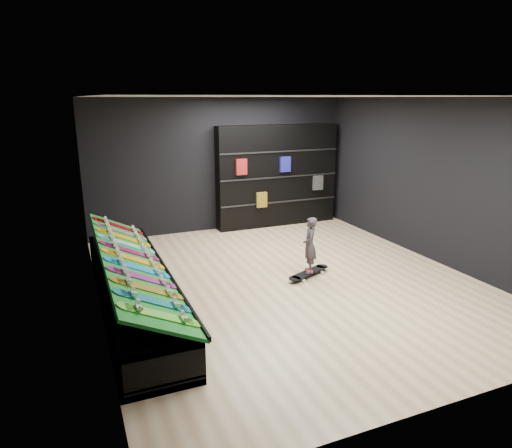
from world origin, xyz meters
name	(u,v)px	position (x,y,z in m)	size (l,w,h in m)	color
floor	(288,281)	(0.00, 0.00, 0.00)	(6.00, 7.00, 0.01)	#D1B58D
ceiling	(292,96)	(0.00, 0.00, 3.00)	(6.00, 7.00, 0.01)	white
wall_back	(220,165)	(0.00, 3.50, 1.50)	(6.00, 0.02, 3.00)	black
wall_front	(462,265)	(0.00, -3.50, 1.50)	(6.00, 0.02, 3.00)	black
wall_left	(92,211)	(-3.00, 0.00, 1.50)	(0.02, 7.00, 3.00)	black
wall_right	(435,181)	(3.00, 0.00, 1.50)	(0.02, 7.00, 3.00)	black
display_rack	(132,291)	(-2.55, 0.00, 0.25)	(0.90, 4.50, 0.50)	black
turf_ramp	(134,261)	(-2.50, 0.00, 0.71)	(1.00, 4.50, 0.04)	#0F611B
back_shelving	(277,176)	(1.35, 3.32, 1.19)	(2.98, 0.35, 2.38)	black
floor_skateboard	(309,274)	(0.42, 0.04, 0.05)	(0.98, 0.22, 0.09)	black
child	(309,256)	(0.42, 0.04, 0.38)	(0.22, 0.15, 0.58)	black
display_board_0	(161,315)	(-2.49, -1.90, 0.74)	(0.98, 0.22, 0.09)	green
display_board_1	(154,301)	(-2.49, -1.52, 0.74)	(0.98, 0.22, 0.09)	#0C8C99
display_board_2	(148,289)	(-2.49, -1.14, 0.74)	(0.98, 0.22, 0.09)	yellow
display_board_3	(143,278)	(-2.49, -0.76, 0.74)	(0.98, 0.22, 0.09)	#2626BF
display_board_4	(138,268)	(-2.49, -0.38, 0.74)	(0.98, 0.22, 0.09)	blue
display_board_5	(134,259)	(-2.49, 0.00, 0.74)	(0.98, 0.22, 0.09)	orange
display_board_6	(131,251)	(-2.49, 0.38, 0.74)	(0.98, 0.22, 0.09)	#E5198C
display_board_7	(127,244)	(-2.49, 0.76, 0.74)	(0.98, 0.22, 0.09)	#0CB2E5
display_board_8	(124,238)	(-2.49, 1.14, 0.74)	(0.98, 0.22, 0.09)	yellow
display_board_9	(121,232)	(-2.49, 1.52, 0.74)	(0.98, 0.22, 0.09)	black
display_board_10	(119,226)	(-2.49, 1.90, 0.74)	(0.98, 0.22, 0.09)	red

